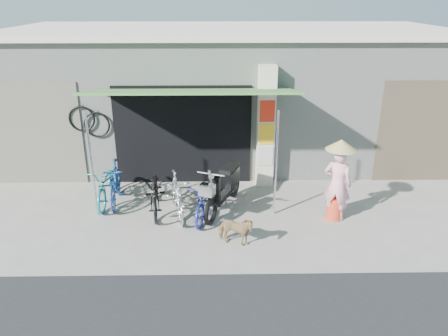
{
  "coord_description": "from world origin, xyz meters",
  "views": [
    {
      "loc": [
        -0.35,
        -7.85,
        4.56
      ],
      "look_at": [
        -0.2,
        1.0,
        1.0
      ],
      "focal_mm": 35.0,
      "sensor_mm": 36.0,
      "label": 1
    }
  ],
  "objects_px": {
    "bike_silver": "(177,195)",
    "moped": "(224,187)",
    "bike_teal": "(108,184)",
    "bike_black": "(156,192)",
    "street_dog": "(235,231)",
    "bike_blue": "(115,183)",
    "bike_navy": "(207,199)",
    "nun": "(338,181)"
  },
  "relations": [
    {
      "from": "bike_teal",
      "to": "moped",
      "type": "relative_size",
      "value": 0.88
    },
    {
      "from": "bike_teal",
      "to": "bike_silver",
      "type": "relative_size",
      "value": 1.08
    },
    {
      "from": "bike_silver",
      "to": "moped",
      "type": "relative_size",
      "value": 0.82
    },
    {
      "from": "bike_silver",
      "to": "street_dog",
      "type": "bearing_deg",
      "value": -58.28
    },
    {
      "from": "bike_blue",
      "to": "bike_black",
      "type": "distance_m",
      "value": 1.07
    },
    {
      "from": "bike_black",
      "to": "street_dog",
      "type": "bearing_deg",
      "value": -47.88
    },
    {
      "from": "moped",
      "to": "street_dog",
      "type": "bearing_deg",
      "value": -60.87
    },
    {
      "from": "bike_navy",
      "to": "moped",
      "type": "relative_size",
      "value": 0.83
    },
    {
      "from": "bike_black",
      "to": "nun",
      "type": "height_order",
      "value": "nun"
    },
    {
      "from": "bike_blue",
      "to": "bike_black",
      "type": "xyz_separation_m",
      "value": [
        0.99,
        -0.42,
        -0.03
      ]
    },
    {
      "from": "bike_black",
      "to": "bike_navy",
      "type": "distance_m",
      "value": 1.18
    },
    {
      "from": "bike_black",
      "to": "bike_blue",
      "type": "bearing_deg",
      "value": 150.04
    },
    {
      "from": "bike_silver",
      "to": "street_dog",
      "type": "xyz_separation_m",
      "value": [
        1.22,
        -1.25,
        -0.17
      ]
    },
    {
      "from": "moped",
      "to": "bike_blue",
      "type": "bearing_deg",
      "value": -165.89
    },
    {
      "from": "street_dog",
      "to": "bike_navy",
      "type": "bearing_deg",
      "value": 45.41
    },
    {
      "from": "bike_blue",
      "to": "moped",
      "type": "xyz_separation_m",
      "value": [
        2.5,
        -0.35,
        0.04
      ]
    },
    {
      "from": "bike_silver",
      "to": "nun",
      "type": "distance_m",
      "value": 3.44
    },
    {
      "from": "bike_black",
      "to": "bike_teal",
      "type": "bearing_deg",
      "value": 151.38
    },
    {
      "from": "bike_blue",
      "to": "bike_navy",
      "type": "xyz_separation_m",
      "value": [
        2.13,
        -0.74,
        -0.06
      ]
    },
    {
      "from": "bike_teal",
      "to": "street_dog",
      "type": "height_order",
      "value": "bike_teal"
    },
    {
      "from": "bike_teal",
      "to": "bike_navy",
      "type": "relative_size",
      "value": 1.07
    },
    {
      "from": "bike_silver",
      "to": "moped",
      "type": "height_order",
      "value": "moped"
    },
    {
      "from": "bike_teal",
      "to": "bike_silver",
      "type": "height_order",
      "value": "bike_silver"
    },
    {
      "from": "bike_teal",
      "to": "nun",
      "type": "xyz_separation_m",
      "value": [
        5.06,
        -0.87,
        0.43
      ]
    },
    {
      "from": "bike_blue",
      "to": "bike_silver",
      "type": "bearing_deg",
      "value": -28.88
    },
    {
      "from": "moped",
      "to": "bike_black",
      "type": "bearing_deg",
      "value": -155.34
    },
    {
      "from": "bike_teal",
      "to": "street_dog",
      "type": "xyz_separation_m",
      "value": [
        2.86,
        -1.93,
        -0.14
      ]
    },
    {
      "from": "bike_navy",
      "to": "street_dog",
      "type": "xyz_separation_m",
      "value": [
        0.56,
        -1.15,
        -0.11
      ]
    },
    {
      "from": "bike_teal",
      "to": "street_dog",
      "type": "bearing_deg",
      "value": -33.01
    },
    {
      "from": "bike_teal",
      "to": "street_dog",
      "type": "distance_m",
      "value": 3.45
    },
    {
      "from": "bike_blue",
      "to": "nun",
      "type": "distance_m",
      "value": 4.98
    },
    {
      "from": "bike_navy",
      "to": "nun",
      "type": "height_order",
      "value": "nun"
    },
    {
      "from": "bike_teal",
      "to": "bike_silver",
      "type": "distance_m",
      "value": 1.78
    },
    {
      "from": "bike_teal",
      "to": "bike_black",
      "type": "height_order",
      "value": "bike_black"
    },
    {
      "from": "bike_teal",
      "to": "bike_black",
      "type": "bearing_deg",
      "value": -20.59
    },
    {
      "from": "bike_silver",
      "to": "bike_navy",
      "type": "xyz_separation_m",
      "value": [
        0.65,
        -0.1,
        -0.06
      ]
    },
    {
      "from": "bike_teal",
      "to": "moped",
      "type": "xyz_separation_m",
      "value": [
        2.67,
        -0.39,
        0.07
      ]
    },
    {
      "from": "street_dog",
      "to": "bike_blue",
      "type": "bearing_deg",
      "value": 74.31
    },
    {
      "from": "street_dog",
      "to": "nun",
      "type": "bearing_deg",
      "value": -44.99
    },
    {
      "from": "bike_navy",
      "to": "moped",
      "type": "bearing_deg",
      "value": 59.98
    },
    {
      "from": "bike_teal",
      "to": "bike_black",
      "type": "distance_m",
      "value": 1.24
    },
    {
      "from": "bike_navy",
      "to": "nun",
      "type": "bearing_deg",
      "value": 11.91
    }
  ]
}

